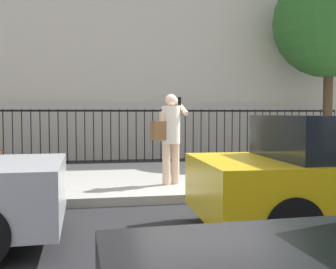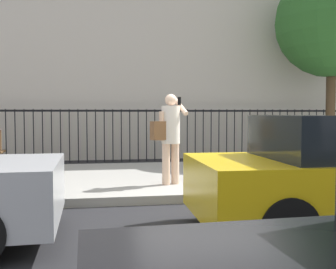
# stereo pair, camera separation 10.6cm
# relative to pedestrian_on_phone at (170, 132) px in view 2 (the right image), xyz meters

# --- Properties ---
(ground_plane) EXTENTS (60.00, 60.00, 0.00)m
(ground_plane) POSITION_rel_pedestrian_on_phone_xyz_m (0.52, -1.00, -1.13)
(ground_plane) COLOR black
(sidewalk) EXTENTS (28.00, 4.40, 0.15)m
(sidewalk) POSITION_rel_pedestrian_on_phone_xyz_m (0.52, 1.20, -1.05)
(sidewalk) COLOR #9E9B93
(sidewalk) RESTS_ON ground
(iron_fence) EXTENTS (12.03, 0.04, 1.60)m
(iron_fence) POSITION_rel_pedestrian_on_phone_xyz_m (0.52, 4.90, -0.11)
(iron_fence) COLOR black
(iron_fence) RESTS_ON ground
(pedestrian_on_phone) EXTENTS (0.72, 0.54, 1.68)m
(pedestrian_on_phone) POSITION_rel_pedestrian_on_phone_xyz_m (0.00, 0.00, 0.00)
(pedestrian_on_phone) COLOR beige
(pedestrian_on_phone) RESTS_ON sidewalk
(street_tree_near) EXTENTS (3.35, 3.35, 5.91)m
(street_tree_near) POSITION_rel_pedestrian_on_phone_xyz_m (5.62, 3.86, 3.09)
(street_tree_near) COLOR #4C3823
(street_tree_near) RESTS_ON ground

